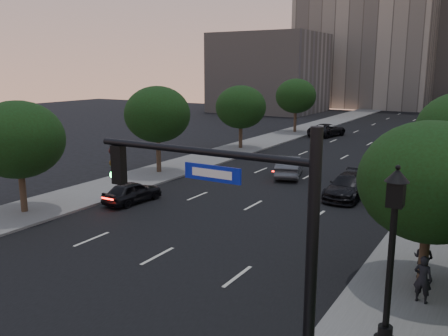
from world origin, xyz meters
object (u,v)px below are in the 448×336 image
Objects in this scene: sedan_far_right at (437,142)px; pedestrian_a at (423,279)px; street_lamp at (390,273)px; sedan_near_right at (348,186)px; pedestrian_b at (423,258)px; sedan_near_left at (132,192)px; sedan_mid_left at (289,166)px; traffic_signal_mast at (261,280)px; pedestrian_c at (442,216)px; sedan_far_left at (327,130)px.

pedestrian_a reaches higher than sedan_far_right.
street_lamp is 17.39m from sedan_near_right.
sedan_near_left is at bearing 10.53° from pedestrian_b.
street_lamp is 22.97m from sedan_mid_left.
pedestrian_c is at bearing 83.09° from traffic_signal_mast.
sedan_near_right reaches higher than sedan_near_left.
sedan_far_left is at bearing -58.88° from pedestrian_a.
sedan_near_right is (10.15, -25.56, -0.01)m from sedan_far_left.
pedestrian_a is at bearing 84.26° from street_lamp.
traffic_signal_mast is at bearing 144.63° from sedan_near_left.
sedan_far_left is at bearing -86.59° from sedan_near_left.
street_lamp reaches higher than pedestrian_a.
pedestrian_b is 5.64m from pedestrian_c.
sedan_far_left is 1.16× the size of sedan_far_right.
pedestrian_a is (6.25, -12.41, 0.25)m from sedan_near_right.
pedestrian_b reaches higher than sedan_far_left.
sedan_mid_left is at bearing -110.37° from sedan_near_left.
pedestrian_c is at bearing 89.56° from street_lamp.
pedestrian_a is at bearing 109.10° from sedan_mid_left.
sedan_far_left is at bearing -95.47° from sedan_mid_left.
traffic_signal_mast is 15.99m from pedestrian_c.
sedan_far_left is at bearing 112.22° from sedan_near_right.
street_lamp reaches higher than sedan_near_left.
sedan_far_right is (-1.68, 42.37, -2.87)m from traffic_signal_mast.
sedan_mid_left is at bearing 119.89° from street_lamp.
sedan_near_right is 7.63m from pedestrian_c.
traffic_signal_mast is 4.32× the size of pedestrian_b.
sedan_near_left is (-16.76, 8.41, -1.97)m from street_lamp.
pedestrian_c is at bearing 126.72° from sedan_mid_left.
sedan_near_left is 17.06m from pedestrian_b.
sedan_near_left is (-14.95, 12.57, -3.00)m from traffic_signal_mast.
pedestrian_a is (0.39, 3.85, -1.64)m from street_lamp.
pedestrian_b is at bearing -59.57° from sedan_near_right.
traffic_signal_mast is 21.02m from sedan_near_right.
sedan_near_left is at bearing 153.35° from street_lamp.
street_lamp is 4.20m from pedestrian_a.
pedestrian_a is at bearing 96.69° from pedestrian_c.
sedan_near_right is 3.15× the size of pedestrian_b.
sedan_near_right is (5.54, -3.59, -0.06)m from sedan_mid_left.
pedestrian_c is (-0.02, 5.64, 0.10)m from pedestrian_b.
pedestrian_b is at bearing 88.96° from street_lamp.
street_lamp reaches higher than pedestrian_c.
street_lamp reaches higher than pedestrian_b.
street_lamp is 38.42m from sedan_far_right.
traffic_signal_mast is 42.51m from sedan_far_right.
street_lamp is at bearing 123.44° from sedan_far_left.
sedan_far_right is at bearing 84.38° from sedan_near_right.
sedan_far_right reaches higher than sedan_far_left.
traffic_signal_mast reaches higher than sedan_near_right.
traffic_signal_mast is 1.37× the size of sedan_near_right.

